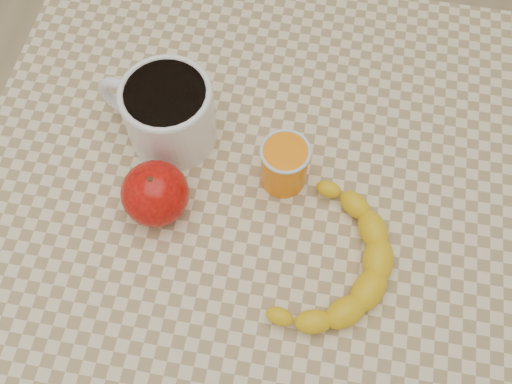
% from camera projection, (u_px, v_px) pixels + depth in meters
% --- Properties ---
extents(ground, '(3.00, 3.00, 0.00)m').
position_uv_depth(ground, '(256.00, 325.00, 1.44)').
color(ground, tan).
rests_on(ground, ground).
extents(table, '(0.80, 0.80, 0.75)m').
position_uv_depth(table, '(256.00, 223.00, 0.84)').
color(table, beige).
rests_on(table, ground).
extents(coffee_mug, '(0.18, 0.15, 0.10)m').
position_uv_depth(coffee_mug, '(167.00, 111.00, 0.76)').
color(coffee_mug, white).
rests_on(coffee_mug, table).
extents(orange_juice_glass, '(0.07, 0.07, 0.08)m').
position_uv_depth(orange_juice_glass, '(284.00, 165.00, 0.74)').
color(orange_juice_glass, orange).
rests_on(orange_juice_glass, table).
extents(apple, '(0.11, 0.11, 0.08)m').
position_uv_depth(apple, '(155.00, 193.00, 0.72)').
color(apple, '#880405').
rests_on(apple, table).
extents(banana, '(0.34, 0.36, 0.04)m').
position_uv_depth(banana, '(332.00, 263.00, 0.71)').
color(banana, yellow).
rests_on(banana, table).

